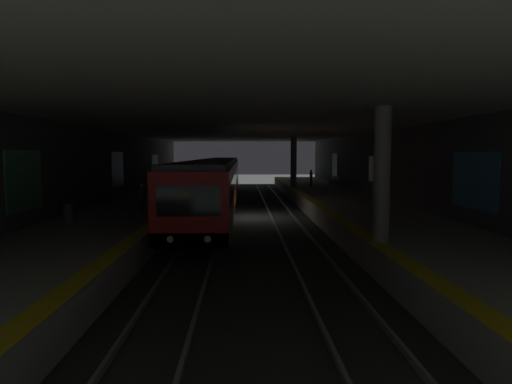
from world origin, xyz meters
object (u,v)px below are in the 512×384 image
Objects in this scene: bench_left_mid at (336,180)px; metro_train at (218,181)px; pillar_near at (382,175)px; person_walking_mid at (160,185)px; person_boarding at (142,197)px; bench_right_mid at (110,194)px; suitcase_rolling at (368,193)px; person_waiting_near at (158,187)px; trash_bin at (69,214)px; backpack_on_floor at (128,204)px; person_standing_far at (311,177)px; bench_left_far at (331,179)px; bench_right_far at (152,181)px; pillar_far at (294,162)px.

metro_train is at bearing 126.65° from bench_left_mid.
pillar_near is 19.70m from person_walking_mid.
person_walking_mid is at bearing 4.78° from person_boarding.
bench_left_mid is 1.00× the size of bench_right_mid.
bench_left_mid is at bearing -1.72° from suitcase_rolling.
person_walking_mid is at bearing 7.34° from person_waiting_near.
trash_bin is at bearing 169.25° from person_waiting_near.
pillar_near is 2.68× the size of bench_left_mid.
person_boarding reaches higher than bench_right_mid.
person_boarding is at bearing 117.45° from suitcase_rolling.
metro_train reaches higher than backpack_on_floor.
person_standing_far is (7.25, -8.23, -0.15)m from metro_train.
metro_train reaches higher than bench_right_mid.
backpack_on_floor is (-6.32, 0.63, -0.63)m from person_walking_mid.
bench_left_far and bench_right_far have the same top height.
pillar_near is 0.13× the size of metro_train.
backpack_on_floor is at bearing 106.67° from suitcase_rolling.
backpack_on_floor is (2.57, 1.37, -0.63)m from person_boarding.
pillar_far is at bearing 104.86° from bench_left_mid.
person_walking_mid is at bearing 124.64° from bench_left_mid.
person_waiting_near is at bearing -58.66° from bench_right_mid.
backpack_on_floor is at bearing -9.94° from trash_bin.
pillar_far is at bearing 0.00° from pillar_near.
suitcase_rolling is at bearing -14.51° from pillar_near.
bench_right_far is 4.25× the size of backpack_on_floor.
suitcase_rolling is (-1.84, -14.31, -0.47)m from person_walking_mid.
bench_left_mid is at bearing -49.74° from person_waiting_near.
bench_left_far is 1.00× the size of bench_right_far.
person_standing_far is at bearing -77.45° from pillar_far.
bench_right_far is (6.99, 6.33, -0.45)m from metro_train.
person_walking_mid is (-10.14, 14.67, 0.30)m from bench_left_mid.
person_walking_mid is (3.69, -2.40, 0.30)m from bench_right_mid.
person_waiting_near is 6.84m from person_boarding.
bench_left_far is 23.46m from bench_right_mid.
person_walking_mid is at bearing -165.31° from bench_right_far.
pillar_far is 2.68× the size of bench_left_far.
metro_train reaches higher than bench_right_far.
person_waiting_near is 1.02× the size of person_standing_far.
bench_left_far is 1.08× the size of person_waiting_near.
pillar_far reaches higher than person_walking_mid.
metro_train is (-6.88, 6.55, -1.30)m from pillar_far.
bench_right_far is (12.83, 0.00, 0.00)m from bench_right_mid.
bench_right_far is at bearing 14.69° from person_walking_mid.
bench_right_mid is at bearing 146.97° from person_walking_mid.
person_waiting_near is at bearing 137.33° from pillar_far.
trash_bin is at bearing 70.11° from pillar_near.
bench_left_mid is 23.58m from person_boarding.
bench_left_mid is 2.28m from bench_left_far.
trash_bin is (-8.54, -0.73, -0.10)m from bench_right_mid.
bench_left_far is at bearing -79.15° from bench_right_far.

